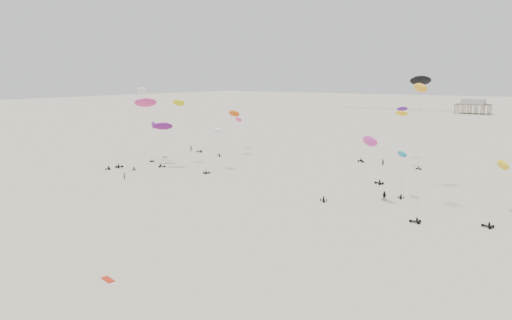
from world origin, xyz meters
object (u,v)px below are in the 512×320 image
Objects in this scene: rig_4 at (232,120)px; spectator_0 at (125,179)px; rig_9 at (153,129)px; pavilion_main at (473,107)px.

rig_4 reaches higher than spectator_0.
rig_9 reaches higher than spectator_0.
spectator_0 is (2.42, -45.69, -10.85)m from rig_4.
rig_9 is (-41.61, -242.10, 4.57)m from pavilion_main.
spectator_0 is (-23.59, -269.22, -4.22)m from pavilion_main.
spectator_0 is at bearing -148.91° from rig_9.
pavilion_main is at bearing -12.26° from rig_9.
rig_9 is at bearing -23.40° from spectator_0.
rig_4 is at bearing -53.96° from spectator_0.
rig_4 is at bearing -42.52° from rig_9.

